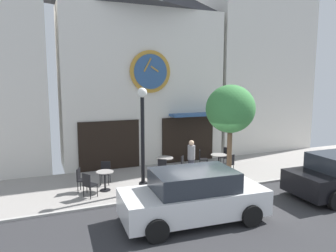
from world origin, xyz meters
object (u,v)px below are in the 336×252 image
(cafe_chair_mid_row, at_px, (81,178))
(pedestrian_grey, at_px, (191,159))
(cafe_chair_right_end, at_px, (105,171))
(cafe_chair_corner, at_px, (180,164))
(cafe_table_leftmost, at_px, (164,162))
(cafe_table_center_right, at_px, (219,159))
(street_tree, at_px, (231,109))
(cafe_chair_left_end, at_px, (163,167))
(cafe_chair_near_lamp, at_px, (229,163))
(street_lamp, at_px, (143,140))
(parked_car_white, at_px, (194,196))
(cafe_chair_curbside, at_px, (89,183))
(cafe_chair_facing_street, at_px, (202,158))
(cafe_chair_facing_wall, at_px, (226,155))
(cafe_table_near_curb, at_px, (105,177))

(cafe_chair_mid_row, relative_size, pedestrian_grey, 0.54)
(cafe_chair_right_end, bearing_deg, cafe_chair_corner, -4.08)
(cafe_table_leftmost, height_order, cafe_table_center_right, cafe_table_leftmost)
(street_tree, relative_size, cafe_table_leftmost, 5.01)
(cafe_chair_left_end, bearing_deg, cafe_chair_near_lamp, -8.46)
(street_lamp, bearing_deg, cafe_chair_left_end, 42.23)
(cafe_chair_near_lamp, xyz_separation_m, parked_car_white, (-3.66, -3.66, 0.23))
(cafe_chair_mid_row, height_order, cafe_chair_right_end, same)
(cafe_chair_right_end, bearing_deg, cafe_chair_curbside, -122.75)
(cafe_chair_left_end, bearing_deg, cafe_table_leftmost, 63.94)
(cafe_chair_mid_row, bearing_deg, cafe_chair_corner, 5.22)
(cafe_chair_corner, bearing_deg, cafe_chair_right_end, 175.92)
(cafe_chair_facing_street, distance_m, pedestrian_grey, 1.73)
(cafe_chair_left_end, height_order, cafe_chair_facing_wall, same)
(cafe_table_center_right, xyz_separation_m, cafe_chair_facing_street, (-0.65, 0.46, 0.00))
(cafe_chair_mid_row, bearing_deg, cafe_chair_facing_wall, 8.65)
(cafe_table_center_right, xyz_separation_m, pedestrian_grey, (-1.83, -0.77, 0.33))
(cafe_chair_near_lamp, xyz_separation_m, cafe_chair_right_end, (-5.37, 0.83, 0.00))
(cafe_table_center_right, bearing_deg, cafe_table_near_curb, -171.31)
(cafe_table_leftmost, bearing_deg, street_lamp, -130.38)
(cafe_chair_facing_street, xyz_separation_m, cafe_chair_facing_wall, (1.34, -0.01, 0.00))
(cafe_chair_near_lamp, bearing_deg, cafe_table_leftmost, 154.85)
(cafe_chair_corner, distance_m, pedestrian_grey, 0.68)
(cafe_chair_left_end, xyz_separation_m, cafe_chair_right_end, (-2.36, 0.38, 0.00))
(cafe_table_near_curb, relative_size, pedestrian_grey, 0.45)
(cafe_table_near_curb, distance_m, cafe_chair_corner, 3.48)
(cafe_table_near_curb, relative_size, cafe_chair_near_lamp, 0.83)
(cafe_chair_facing_street, bearing_deg, cafe_chair_curbside, -161.69)
(cafe_chair_left_end, xyz_separation_m, parked_car_white, (-0.64, -4.11, 0.23))
(cafe_table_leftmost, relative_size, cafe_chair_facing_wall, 0.89)
(cafe_chair_facing_wall, bearing_deg, cafe_chair_corner, -166.20)
(cafe_table_leftmost, xyz_separation_m, pedestrian_grey, (0.76, -1.17, 0.31))
(street_lamp, relative_size, cafe_table_center_right, 5.21)
(cafe_table_center_right, bearing_deg, cafe_chair_left_end, -172.58)
(cafe_table_leftmost, xyz_separation_m, cafe_chair_right_end, (-2.74, -0.40, -0.02))
(cafe_chair_facing_wall, bearing_deg, street_lamp, -158.15)
(cafe_table_leftmost, height_order, cafe_chair_facing_wall, cafe_chair_facing_wall)
(cafe_chair_facing_wall, bearing_deg, cafe_chair_near_lamp, -116.74)
(cafe_chair_right_end, bearing_deg, cafe_table_near_curb, -102.84)
(cafe_chair_mid_row, distance_m, parked_car_white, 4.75)
(street_lamp, xyz_separation_m, cafe_chair_facing_street, (3.57, 1.98, -1.46))
(street_lamp, relative_size, cafe_chair_mid_row, 4.34)
(cafe_table_near_curb, height_order, cafe_chair_facing_wall, cafe_chair_facing_wall)
(street_tree, distance_m, cafe_chair_curbside, 6.19)
(cafe_chair_corner, height_order, cafe_chair_facing_wall, same)
(street_tree, distance_m, cafe_chair_mid_row, 6.41)
(cafe_chair_facing_wall, xyz_separation_m, cafe_chair_right_end, (-6.02, -0.45, 0.00))
(street_tree, height_order, cafe_chair_mid_row, street_tree)
(cafe_table_leftmost, xyz_separation_m, cafe_table_center_right, (2.59, -0.40, -0.02))
(street_tree, bearing_deg, cafe_chair_left_end, 151.54)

